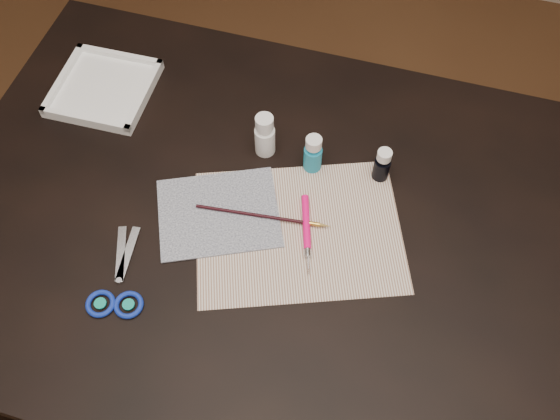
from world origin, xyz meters
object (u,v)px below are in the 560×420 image
(paint_bottle_navy, at_px, (382,165))
(scissors, at_px, (117,271))
(canvas, at_px, (219,213))
(paint_bottle_white, at_px, (265,135))
(paper, at_px, (299,231))
(paint_bottle_cyan, at_px, (313,153))
(palette_tray, at_px, (104,88))

(paint_bottle_navy, bearing_deg, scissors, -140.46)
(canvas, xyz_separation_m, paint_bottle_white, (0.04, 0.17, 0.05))
(paper, relative_size, paint_bottle_cyan, 4.35)
(paint_bottle_navy, relative_size, scissors, 0.39)
(paper, height_order, scissors, scissors)
(paint_bottle_cyan, xyz_separation_m, paint_bottle_navy, (0.13, 0.01, -0.00))
(canvas, relative_size, paint_bottle_cyan, 2.57)
(paint_bottle_navy, relative_size, palette_tray, 0.39)
(paint_bottle_cyan, distance_m, paint_bottle_navy, 0.13)
(palette_tray, bearing_deg, paint_bottle_white, -7.92)
(paper, height_order, paint_bottle_navy, paint_bottle_navy)
(palette_tray, bearing_deg, scissors, -62.52)
(paper, xyz_separation_m, paint_bottle_white, (-0.11, 0.16, 0.05))
(scissors, xyz_separation_m, palette_tray, (-0.20, 0.38, 0.01))
(canvas, height_order, paint_bottle_navy, paint_bottle_navy)
(canvas, xyz_separation_m, palette_tray, (-0.33, 0.22, 0.01))
(canvas, bearing_deg, scissors, -128.77)
(paint_bottle_cyan, height_order, palette_tray, paint_bottle_cyan)
(paint_bottle_white, xyz_separation_m, paint_bottle_navy, (0.23, 0.00, -0.01))
(paint_bottle_navy, height_order, scissors, paint_bottle_navy)
(paint_bottle_white, distance_m, paint_bottle_cyan, 0.10)
(paint_bottle_cyan, relative_size, palette_tray, 0.44)
(scissors, bearing_deg, palette_tray, 6.71)
(canvas, bearing_deg, paint_bottle_white, 76.45)
(paint_bottle_cyan, bearing_deg, paper, -84.75)
(paint_bottle_cyan, bearing_deg, paint_bottle_navy, 6.41)
(paint_bottle_cyan, bearing_deg, paint_bottle_white, 172.59)
(paper, relative_size, scissors, 1.88)
(paint_bottle_cyan, bearing_deg, scissors, -130.52)
(canvas, distance_m, palette_tray, 0.40)
(paint_bottle_cyan, xyz_separation_m, palette_tray, (-0.47, 0.06, -0.03))
(canvas, relative_size, paint_bottle_white, 2.27)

